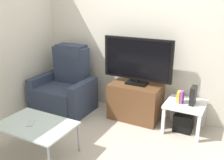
{
  "coord_description": "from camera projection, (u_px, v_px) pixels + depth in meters",
  "views": [
    {
      "loc": [
        1.34,
        -2.6,
        1.88
      ],
      "look_at": [
        -0.29,
        0.5,
        0.7
      ],
      "focal_mm": 40.49,
      "sensor_mm": 36.0,
      "label": 1
    }
  ],
  "objects": [
    {
      "name": "cell_phone",
      "position": [
        31.0,
        123.0,
        3.05
      ],
      "size": [
        0.14,
        0.16,
        0.01
      ],
      "primitive_type": "cube",
      "rotation": [
        0.0,
        0.0,
        0.59
      ],
      "color": "#B7B7BC",
      "rests_on": "coffee_table"
    },
    {
      "name": "side_table",
      "position": [
        185.0,
        107.0,
        3.6
      ],
      "size": [
        0.54,
        0.54,
        0.43
      ],
      "color": "white",
      "rests_on": "ground"
    },
    {
      "name": "wall_side",
      "position": [
        3.0,
        36.0,
        3.78
      ],
      "size": [
        0.06,
        4.48,
        2.6
      ],
      "primitive_type": "cube",
      "color": "beige",
      "rests_on": "ground"
    },
    {
      "name": "coffee_table",
      "position": [
        36.0,
        126.0,
        3.04
      ],
      "size": [
        0.9,
        0.6,
        0.41
      ],
      "color": "#B2C6C1",
      "rests_on": "ground"
    },
    {
      "name": "ground_plane",
      "position": [
        114.0,
        143.0,
        3.37
      ],
      "size": [
        6.4,
        6.4,
        0.0
      ],
      "primitive_type": "plane",
      "color": "#B2A899"
    },
    {
      "name": "television",
      "position": [
        137.0,
        60.0,
        3.79
      ],
      "size": [
        1.09,
        0.2,
        0.72
      ],
      "color": "black",
      "rests_on": "tv_stand"
    },
    {
      "name": "tv_stand",
      "position": [
        135.0,
        101.0,
        3.99
      ],
      "size": [
        0.79,
        0.49,
        0.57
      ],
      "color": "brown",
      "rests_on": "ground"
    },
    {
      "name": "wall_back",
      "position": [
        147.0,
        35.0,
        3.9
      ],
      "size": [
        6.4,
        0.06,
        2.6
      ],
      "primitive_type": "cube",
      "color": "beige",
      "rests_on": "ground"
    },
    {
      "name": "game_console",
      "position": [
        193.0,
        95.0,
        3.51
      ],
      "size": [
        0.07,
        0.2,
        0.25
      ],
      "primitive_type": "cube",
      "color": "black",
      "rests_on": "side_table"
    },
    {
      "name": "book_middle",
      "position": [
        182.0,
        97.0,
        3.56
      ],
      "size": [
        0.04,
        0.12,
        0.18
      ],
      "primitive_type": "cube",
      "color": "purple",
      "rests_on": "side_table"
    },
    {
      "name": "book_leftmost",
      "position": [
        179.0,
        97.0,
        3.58
      ],
      "size": [
        0.04,
        0.12,
        0.16
      ],
      "primitive_type": "cube",
      "color": "gold",
      "rests_on": "side_table"
    },
    {
      "name": "recliner_armchair",
      "position": [
        65.0,
        88.0,
        4.32
      ],
      "size": [
        0.98,
        0.78,
        1.08
      ],
      "rotation": [
        0.0,
        0.0,
        0.02
      ],
      "color": "#2D384C",
      "rests_on": "ground"
    },
    {
      "name": "subwoofer_box",
      "position": [
        184.0,
        122.0,
        3.67
      ],
      "size": [
        0.26,
        0.26,
        0.26
      ],
      "primitive_type": "cube",
      "color": "black",
      "rests_on": "ground"
    }
  ]
}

